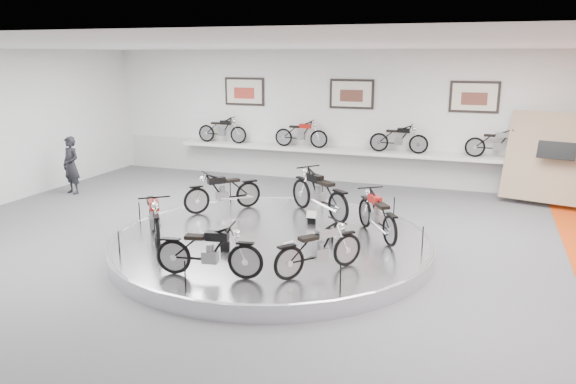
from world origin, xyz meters
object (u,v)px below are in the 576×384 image
(bike_d, at_px, (154,216))
(visitor, at_px, (71,165))
(display_platform, at_px, (272,244))
(shelf, at_px, (348,151))
(bike_f, at_px, (319,248))
(bike_a, at_px, (377,214))
(bike_b, at_px, (319,193))
(bike_e, at_px, (209,250))
(bike_c, at_px, (223,191))

(bike_d, distance_m, visitor, 6.17)
(display_platform, xyz_separation_m, shelf, (0.00, 6.40, 0.85))
(shelf, height_order, bike_d, bike_d)
(display_platform, bearing_deg, bike_f, -46.45)
(shelf, distance_m, bike_a, 6.00)
(visitor, bearing_deg, shelf, 43.81)
(display_platform, xyz_separation_m, bike_b, (0.46, 1.78, 0.69))
(bike_b, bearing_deg, bike_a, -175.85)
(display_platform, distance_m, bike_e, 2.36)
(display_platform, distance_m, bike_f, 2.16)
(bike_a, xyz_separation_m, visitor, (-9.04, 1.85, 0.05))
(shelf, relative_size, visitor, 6.75)
(display_platform, xyz_separation_m, bike_c, (-1.77, 1.43, 0.62))
(bike_c, distance_m, bike_e, 4.01)
(bike_d, height_order, bike_e, bike_d)
(visitor, bearing_deg, bike_f, -10.23)
(bike_b, bearing_deg, bike_e, 119.25)
(shelf, xyz_separation_m, visitor, (-7.07, -3.80, -0.19))
(bike_a, relative_size, visitor, 0.97)
(bike_c, bearing_deg, display_platform, 93.62)
(bike_a, bearing_deg, shelf, -14.55)
(bike_e, distance_m, bike_f, 1.81)
(shelf, relative_size, bike_f, 7.41)
(bike_b, bearing_deg, bike_d, 86.50)
(bike_c, height_order, bike_d, bike_d)
(bike_a, height_order, bike_c, bike_c)
(bike_a, bearing_deg, bike_c, 45.87)
(shelf, xyz_separation_m, bike_e, (-0.21, -8.67, -0.25))
(shelf, relative_size, bike_d, 6.46)
(visitor, bearing_deg, bike_a, 3.95)
(bike_a, distance_m, visitor, 9.23)
(display_platform, height_order, bike_c, bike_c)
(bike_c, relative_size, bike_e, 1.04)
(shelf, bearing_deg, bike_b, -84.33)
(bike_a, xyz_separation_m, bike_d, (-4.03, -1.75, 0.03))
(bike_b, bearing_deg, shelf, -45.70)
(bike_a, xyz_separation_m, bike_f, (-0.54, -2.25, -0.03))
(bike_c, bearing_deg, bike_d, 35.61)
(bike_d, distance_m, bike_e, 2.24)
(bike_a, relative_size, bike_d, 0.93)
(shelf, bearing_deg, bike_e, -91.40)
(bike_b, distance_m, bike_f, 3.43)
(bike_f, relative_size, visitor, 0.91)
(bike_b, height_order, visitor, visitor)
(bike_a, height_order, bike_f, bike_a)
(shelf, relative_size, bike_c, 6.83)
(display_platform, xyz_separation_m, bike_e, (-0.21, -2.27, 0.60))
(bike_f, bearing_deg, display_platform, 81.91)
(bike_a, xyz_separation_m, bike_c, (-3.74, 0.68, 0.01))
(shelf, relative_size, bike_a, 6.93)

